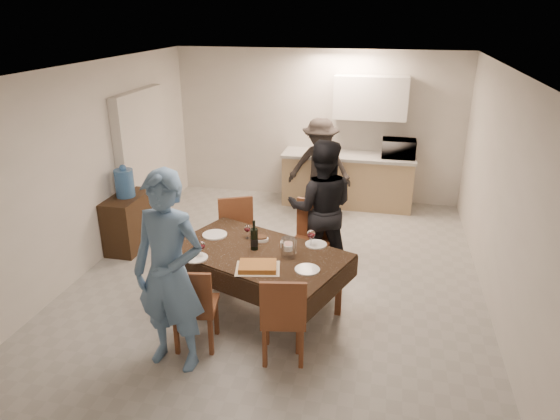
{
  "coord_description": "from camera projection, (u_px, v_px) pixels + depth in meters",
  "views": [
    {
      "loc": [
        1.21,
        -5.58,
        3.2
      ],
      "look_at": [
        0.06,
        -0.3,
        1.02
      ],
      "focal_mm": 32.0,
      "sensor_mm": 36.0,
      "label": 1
    }
  ],
  "objects": [
    {
      "name": "wall_left",
      "position": [
        94.0,
        166.0,
        6.5
      ],
      "size": [
        0.02,
        6.0,
        2.6
      ],
      "primitive_type": "cube",
      "color": "silver",
      "rests_on": "floor"
    },
    {
      "name": "wall_right",
      "position": [
        501.0,
        194.0,
        5.51
      ],
      "size": [
        0.02,
        6.0,
        2.6
      ],
      "primitive_type": "cube",
      "color": "silver",
      "rests_on": "floor"
    },
    {
      "name": "person_far",
      "position": [
        321.0,
        208.0,
        6.25
      ],
      "size": [
        0.93,
        0.76,
        1.76
      ],
      "primitive_type": "imported",
      "rotation": [
        0.0,
        0.0,
        3.26
      ],
      "color": "black",
      "rests_on": "floor"
    },
    {
      "name": "plate_far_left",
      "position": [
        215.0,
        235.0,
        5.85
      ],
      "size": [
        0.29,
        0.29,
        0.02
      ],
      "primitive_type": "cylinder",
      "color": "white",
      "rests_on": "dining_table"
    },
    {
      "name": "wine_glass_c",
      "position": [
        247.0,
        232.0,
        5.74
      ],
      "size": [
        0.08,
        0.08,
        0.17
      ],
      "primitive_type": null,
      "color": "white",
      "rests_on": "dining_table"
    },
    {
      "name": "wall_front",
      "position": [
        184.0,
        320.0,
        3.29
      ],
      "size": [
        5.0,
        0.02,
        2.6
      ],
      "primitive_type": "cube",
      "color": "silver",
      "rests_on": "floor"
    },
    {
      "name": "plate_near_left",
      "position": [
        196.0,
        258.0,
        5.3
      ],
      "size": [
        0.25,
        0.25,
        0.01
      ],
      "primitive_type": "cylinder",
      "color": "white",
      "rests_on": "dining_table"
    },
    {
      "name": "wall_back",
      "position": [
        317.0,
        126.0,
        8.72
      ],
      "size": [
        5.0,
        0.02,
        2.6
      ],
      "primitive_type": "cube",
      "color": "silver",
      "rests_on": "floor"
    },
    {
      "name": "floor",
      "position": [
        281.0,
        274.0,
        6.49
      ],
      "size": [
        5.0,
        6.0,
        0.02
      ],
      "primitive_type": "cube",
      "color": "#A2A19D",
      "rests_on": "ground"
    },
    {
      "name": "kitchen_worktop",
      "position": [
        349.0,
        156.0,
        8.47
      ],
      "size": [
        2.24,
        0.64,
        0.05
      ],
      "primitive_type": "cube",
      "color": "#A2A39E",
      "rests_on": "kitchen_base_cabinet"
    },
    {
      "name": "wine_bottle",
      "position": [
        254.0,
        235.0,
        5.45
      ],
      "size": [
        0.08,
        0.08,
        0.34
      ],
      "primitive_type": null,
      "color": "black",
      "rests_on": "dining_table"
    },
    {
      "name": "wine_glass_a",
      "position": [
        202.0,
        249.0,
        5.31
      ],
      "size": [
        0.08,
        0.08,
        0.19
      ],
      "primitive_type": null,
      "color": "white",
      "rests_on": "dining_table"
    },
    {
      "name": "kitchen_base_cabinet",
      "position": [
        347.0,
        181.0,
        8.64
      ],
      "size": [
        2.2,
        0.6,
        0.86
      ],
      "primitive_type": "cube",
      "color": "#9D815E",
      "rests_on": "floor"
    },
    {
      "name": "mushroom_dish",
      "position": [
        260.0,
        239.0,
        5.72
      ],
      "size": [
        0.19,
        0.19,
        0.03
      ],
      "primitive_type": "cylinder",
      "color": "white",
      "rests_on": "dining_table"
    },
    {
      "name": "water_pitcher",
      "position": [
        288.0,
        248.0,
        5.3
      ],
      "size": [
        0.14,
        0.14,
        0.22
      ],
      "primitive_type": "cylinder",
      "color": "white",
      "rests_on": "dining_table"
    },
    {
      "name": "water_jug",
      "position": [
        125.0,
        183.0,
        6.88
      ],
      "size": [
        0.26,
        0.26,
        0.39
      ],
      "primitive_type": "cylinder",
      "color": "#4178BB",
      "rests_on": "console"
    },
    {
      "name": "person_near",
      "position": [
        169.0,
        273.0,
        4.53
      ],
      "size": [
        0.76,
        0.54,
        1.95
      ],
      "primitive_type": "imported",
      "rotation": [
        0.0,
        0.0,
        -0.12
      ],
      "color": "#587EA9",
      "rests_on": "floor"
    },
    {
      "name": "chair_far_left",
      "position": [
        236.0,
        234.0,
        6.19
      ],
      "size": [
        0.59,
        0.61,
        0.53
      ],
      "rotation": [
        0.0,
        0.0,
        3.58
      ],
      "color": "brown",
      "rests_on": "floor"
    },
    {
      "name": "plate_near_right",
      "position": [
        307.0,
        270.0,
        5.07
      ],
      "size": [
        0.26,
        0.26,
        0.01
      ],
      "primitive_type": "cylinder",
      "color": "white",
      "rests_on": "dining_table"
    },
    {
      "name": "plate_far_right",
      "position": [
        316.0,
        244.0,
        5.61
      ],
      "size": [
        0.24,
        0.24,
        0.01
      ],
      "primitive_type": "cylinder",
      "color": "white",
      "rests_on": "dining_table"
    },
    {
      "name": "console",
      "position": [
        129.0,
        222.0,
        7.1
      ],
      "size": [
        0.42,
        0.84,
        0.78
      ],
      "primitive_type": "cube",
      "color": "#322010",
      "rests_on": "floor"
    },
    {
      "name": "microwave",
      "position": [
        399.0,
        148.0,
        8.24
      ],
      "size": [
        0.55,
        0.37,
        0.3
      ],
      "primitive_type": "imported",
      "rotation": [
        0.0,
        0.0,
        3.14
      ],
      "color": "silver",
      "rests_on": "kitchen_worktop"
    },
    {
      "name": "dining_table",
      "position": [
        258.0,
        254.0,
        5.47
      ],
      "size": [
        2.15,
        1.71,
        0.74
      ],
      "rotation": [
        0.0,
        0.0,
        -0.37
      ],
      "color": "black",
      "rests_on": "floor"
    },
    {
      "name": "wine_glass_b",
      "position": [
        311.0,
        238.0,
        5.54
      ],
      "size": [
        0.09,
        0.09,
        0.21
      ],
      "primitive_type": null,
      "color": "white",
      "rests_on": "dining_table"
    },
    {
      "name": "stub_partition",
      "position": [
        144.0,
        160.0,
        7.66
      ],
      "size": [
        0.15,
        1.4,
        2.1
      ],
      "primitive_type": "cube",
      "color": "beige",
      "rests_on": "floor"
    },
    {
      "name": "upper_cabinet",
      "position": [
        371.0,
        98.0,
        8.18
      ],
      "size": [
        1.2,
        0.34,
        0.7
      ],
      "primitive_type": "cube",
      "color": "silver",
      "rests_on": "wall_back"
    },
    {
      "name": "person_kitchen",
      "position": [
        320.0,
        167.0,
        8.18
      ],
      "size": [
        1.03,
        0.59,
        1.6
      ],
      "primitive_type": "imported",
      "color": "black",
      "rests_on": "floor"
    },
    {
      "name": "salad_bowl",
      "position": [
        288.0,
        244.0,
        5.55
      ],
      "size": [
        0.16,
        0.16,
        0.06
      ],
      "primitive_type": "cylinder",
      "color": "white",
      "rests_on": "dining_table"
    },
    {
      "name": "chair_near_right",
      "position": [
        282.0,
        311.0,
        4.67
      ],
      "size": [
        0.5,
        0.5,
        0.51
      ],
      "rotation": [
        0.0,
        0.0,
        0.18
      ],
      "color": "brown",
      "rests_on": "floor"
    },
    {
      "name": "chair_far_right",
      "position": [
        308.0,
        239.0,
        6.0
      ],
      "size": [
        0.54,
        0.54,
        0.55
      ],
      "rotation": [
        0.0,
        0.0,
        2.97
      ],
      "color": "brown",
      "rests_on": "floor"
    },
    {
      "name": "ceiling",
      "position": [
        281.0,
        68.0,
        5.52
      ],
      "size": [
        5.0,
        6.0,
        0.02
      ],
      "primitive_type": "cube",
      "color": "white",
      "rests_on": "wall_back"
    },
    {
      "name": "savoury_tart",
      "position": [
        258.0,
        266.0,
        5.09
      ],
      "size": [
        0.51,
        0.42,
        0.06
      ],
      "primitive_type": "cube",
      "rotation": [
        0.0,
        0.0,
        0.2
      ],
      "color": "#B47D34",
      "rests_on": "dining_table"
    },
    {
      "name": "chair_near_left",
      "position": [
        191.0,
        300.0,
        4.85
      ],
      "size": [
        0.49,
        0.49,
        0.5
      ],
      "rotation": [
        0.0,
        0.0,
        0.18
      ],
      "color": "brown",
      "rests_on": "floor"
    }
  ]
}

